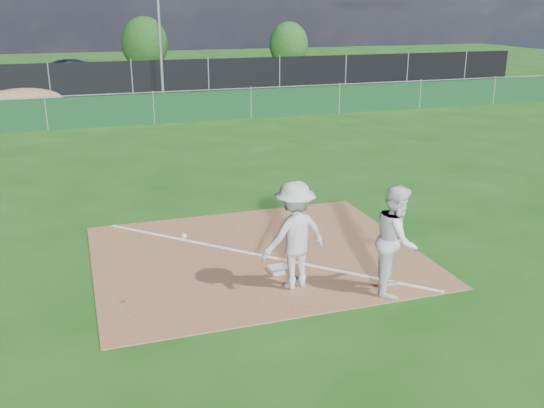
% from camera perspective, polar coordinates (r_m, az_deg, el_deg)
% --- Properties ---
extents(ground, '(90.00, 90.00, 0.00)m').
position_cam_1_polar(ground, '(19.88, -9.02, 4.91)').
color(ground, '#164B10').
rests_on(ground, ground).
extents(infield_dirt, '(6.00, 5.00, 0.02)m').
position_cam_1_polar(infield_dirt, '(11.49, -1.43, -4.84)').
color(infield_dirt, brown).
rests_on(infield_dirt, ground).
extents(foul_line, '(5.01, 5.01, 0.01)m').
position_cam_1_polar(foul_line, '(11.48, -1.43, -4.77)').
color(foul_line, white).
rests_on(foul_line, infield_dirt).
extents(green_fence, '(44.00, 0.05, 1.20)m').
position_cam_1_polar(green_fence, '(24.63, -11.07, 8.78)').
color(green_fence, '#0E3619').
rests_on(green_fence, ground).
extents(dirt_mound, '(3.38, 2.60, 1.17)m').
position_cam_1_polar(dirt_mound, '(27.97, -22.37, 8.84)').
color(dirt_mound, olive).
rests_on(dirt_mound, ground).
extents(black_fence, '(46.00, 0.04, 1.80)m').
position_cam_1_polar(black_fence, '(32.47, -13.04, 11.42)').
color(black_fence, black).
rests_on(black_fence, ground).
extents(parking_lot, '(46.00, 9.00, 0.01)m').
position_cam_1_polar(parking_lot, '(37.52, -13.73, 10.85)').
color(parking_lot, black).
rests_on(parking_lot, ground).
extents(light_pole, '(0.16, 0.16, 8.00)m').
position_cam_1_polar(light_pole, '(32.15, -10.62, 17.05)').
color(light_pole, slate).
rests_on(light_pole, ground).
extents(first_base, '(0.36, 0.36, 0.07)m').
position_cam_1_polar(first_base, '(10.80, 0.68, -6.14)').
color(first_base, silver).
rests_on(first_base, infield_dirt).
extents(play_at_first, '(2.56, 0.93, 1.82)m').
position_cam_1_polar(play_at_first, '(9.93, 2.13, -2.95)').
color(play_at_first, silver).
rests_on(play_at_first, infield_dirt).
extents(runner, '(1.05, 1.11, 1.82)m').
position_cam_1_polar(runner, '(10.00, 11.64, -3.29)').
color(runner, white).
rests_on(runner, ground).
extents(car_left, '(4.82, 3.18, 1.53)m').
position_cam_1_polar(car_left, '(36.53, -20.73, 11.24)').
color(car_left, '#B5B8BE').
rests_on(car_left, parking_lot).
extents(car_mid, '(4.80, 2.66, 1.50)m').
position_cam_1_polar(car_mid, '(37.44, -17.59, 11.68)').
color(car_mid, black).
rests_on(car_mid, parking_lot).
extents(car_right, '(5.18, 2.54, 1.45)m').
position_cam_1_polar(car_right, '(36.77, -7.57, 12.21)').
color(car_right, black).
rests_on(car_right, parking_lot).
extents(tree_mid, '(3.19, 3.19, 3.78)m').
position_cam_1_polar(tree_mid, '(44.29, -11.90, 14.57)').
color(tree_mid, '#382316').
rests_on(tree_mid, ground).
extents(tree_right, '(2.82, 2.82, 3.35)m').
position_cam_1_polar(tree_right, '(45.80, 1.58, 14.77)').
color(tree_right, '#382316').
rests_on(tree_right, ground).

